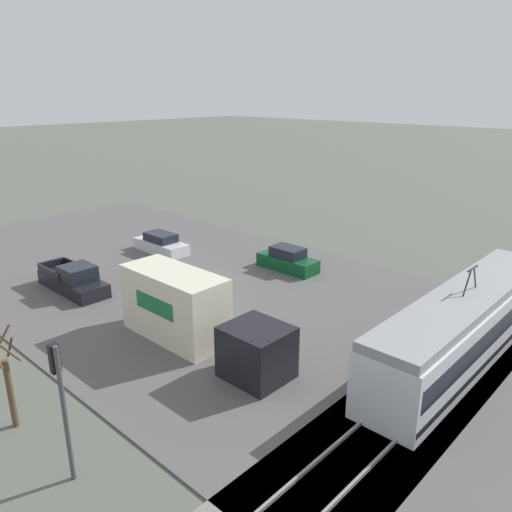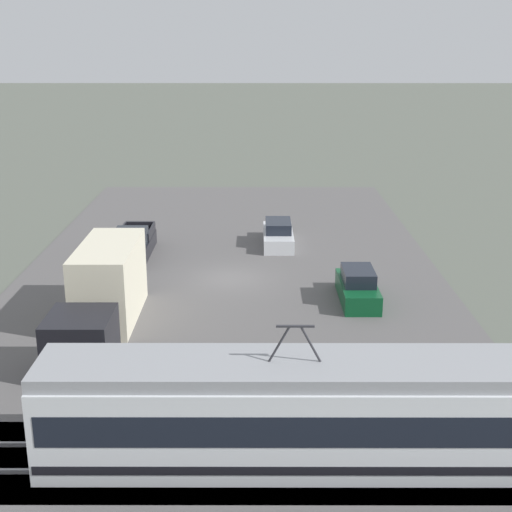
% 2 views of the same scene
% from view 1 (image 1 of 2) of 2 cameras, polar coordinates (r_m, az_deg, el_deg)
% --- Properties ---
extents(ground_plane, '(320.00, 320.00, 0.00)m').
position_cam_1_polar(ground_plane, '(32.86, -7.84, -3.04)').
color(ground_plane, '#565B51').
extents(road_surface, '(22.66, 47.23, 0.08)m').
position_cam_1_polar(road_surface, '(32.84, -7.84, -2.97)').
color(road_surface, '#565454').
rests_on(road_surface, ground).
extents(rail_bed, '(69.56, 4.40, 0.22)m').
position_cam_1_polar(rail_bed, '(23.59, 19.98, -13.02)').
color(rail_bed, gray).
rests_on(rail_bed, ground).
extents(light_rail_tram, '(15.07, 2.83, 4.41)m').
position_cam_1_polar(light_rail_tram, '(24.95, 22.72, -7.36)').
color(light_rail_tram, silver).
rests_on(light_rail_tram, ground).
extents(box_truck, '(2.46, 9.78, 3.45)m').
position_cam_1_polar(box_truck, '(24.31, -7.27, -6.67)').
color(box_truck, black).
rests_on(box_truck, ground).
extents(pickup_truck, '(1.93, 5.58, 1.78)m').
position_cam_1_polar(pickup_truck, '(32.82, -20.11, -2.65)').
color(pickup_truck, black).
rests_on(pickup_truck, ground).
extents(sedan_car_0, '(1.71, 4.36, 1.60)m').
position_cam_1_polar(sedan_car_0, '(34.58, 3.64, -0.49)').
color(sedan_car_0, '#0C4723').
rests_on(sedan_car_0, ground).
extents(sedan_car_1, '(1.78, 4.77, 1.49)m').
position_cam_1_polar(sedan_car_1, '(38.98, -10.80, 1.34)').
color(sedan_car_1, silver).
rests_on(sedan_car_1, ground).
extents(traffic_light_pole, '(0.28, 0.47, 4.78)m').
position_cam_1_polar(traffic_light_pole, '(16.83, -21.40, -14.47)').
color(traffic_light_pole, '#47474C').
rests_on(traffic_light_pole, ground).
extents(street_tree, '(0.95, 0.79, 3.96)m').
position_cam_1_polar(street_tree, '(20.71, -26.39, -12.95)').
color(street_tree, brown).
rests_on(street_tree, ground).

